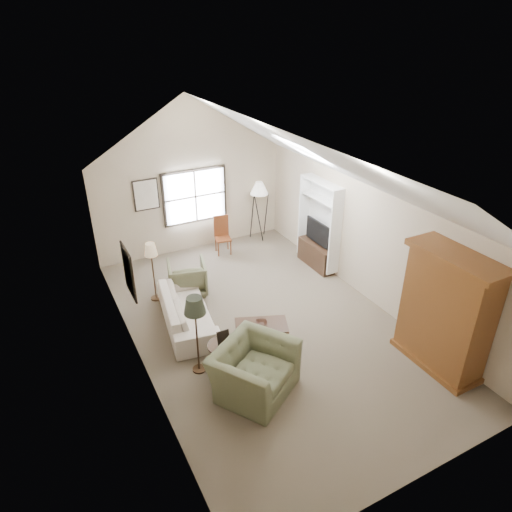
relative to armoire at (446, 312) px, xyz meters
name	(u,v)px	position (x,y,z in m)	size (l,w,h in m)	color
room_shell	(267,172)	(-2.18, 2.40, 2.11)	(5.01, 8.01, 4.00)	brown
window	(195,196)	(-2.08, 6.36, 0.35)	(1.72, 0.08, 1.42)	black
skylight	(303,150)	(-0.88, 3.30, 2.12)	(0.80, 1.20, 0.52)	white
wall_art	(138,230)	(-4.06, 4.34, 0.63)	(1.97, 3.71, 0.88)	black
armoire	(446,312)	(0.00, 0.00, 0.00)	(0.60, 1.50, 2.20)	brown
tv_alcove	(319,223)	(0.16, 4.00, 0.05)	(0.32, 1.30, 2.10)	white
media_console	(316,255)	(0.14, 4.00, -0.80)	(0.34, 1.18, 0.60)	#382316
tv_panel	(318,232)	(0.14, 4.00, -0.18)	(0.05, 0.90, 0.55)	black
sofa	(187,310)	(-3.55, 3.19, -0.78)	(2.22, 0.87, 0.65)	beige
armchair_near	(254,370)	(-3.21, 0.91, -0.68)	(1.30, 1.13, 0.84)	#696A4A
armchair_far	(187,277)	(-3.12, 4.32, -0.72)	(0.81, 0.83, 0.76)	#686C4B
coffee_table	(261,335)	(-2.56, 1.87, -0.85)	(0.96, 0.54, 0.49)	#3A2417
bowl	(261,323)	(-2.56, 1.87, -0.58)	(0.23, 0.23, 0.06)	#361E16
side_table	(224,357)	(-3.45, 1.59, -0.82)	(0.56, 0.56, 0.56)	#3E2D19
side_chair	(223,236)	(-1.62, 5.72, -0.60)	(0.39, 0.39, 1.00)	maroon
tripod_lamp	(259,210)	(-0.35, 6.10, -0.27)	(0.48, 0.48, 1.67)	white
dark_lamp	(197,335)	(-3.85, 1.79, -0.33)	(0.37, 0.37, 1.55)	black
tan_lamp	(153,271)	(-3.85, 4.39, -0.40)	(0.28, 0.28, 1.39)	tan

